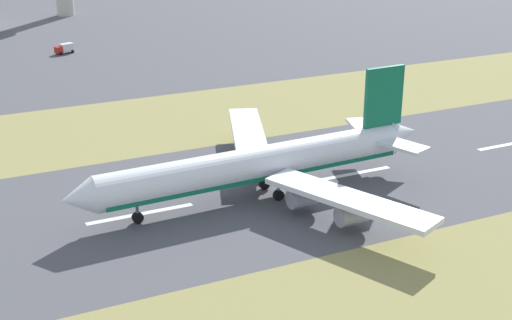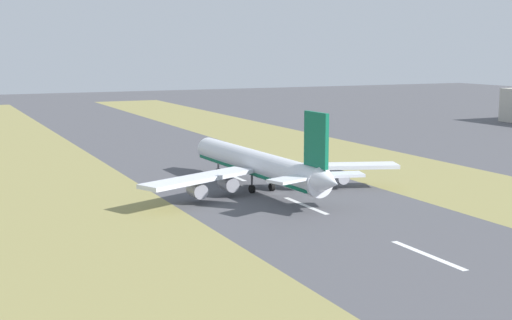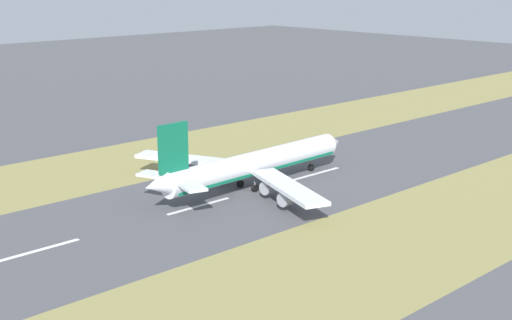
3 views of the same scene
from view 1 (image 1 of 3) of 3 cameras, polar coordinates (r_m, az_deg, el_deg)
name	(u,v)px [view 1 (image 1 of 3)]	position (r m, az deg, el deg)	size (l,w,h in m)	color
ground_plane	(281,187)	(127.48, 2.00, -2.21)	(800.00, 800.00, 0.00)	#4C4C51
grass_median_west	(442,318)	(94.43, 14.66, -12.14)	(40.00, 600.00, 0.01)	olive
grass_median_east	(194,117)	(166.24, -5.00, 3.47)	(40.00, 600.00, 0.01)	olive
centreline_dash_mid	(348,175)	(133.97, 7.40, -1.17)	(1.20, 18.00, 0.01)	silver
centreline_dash_far	(140,214)	(119.05, -9.23, -4.28)	(1.20, 18.00, 0.01)	silver
airplane_main_jet	(266,163)	(121.84, 0.80, -0.28)	(64.09, 67.16, 20.20)	silver
service_truck	(65,48)	(235.66, -15.06, 8.62)	(4.16, 6.39, 3.10)	#B2231E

